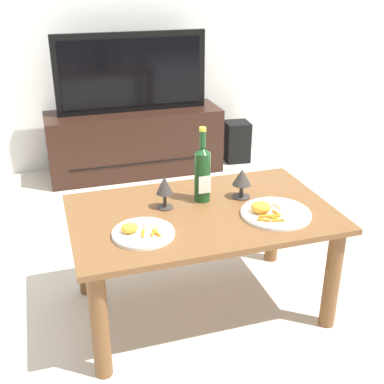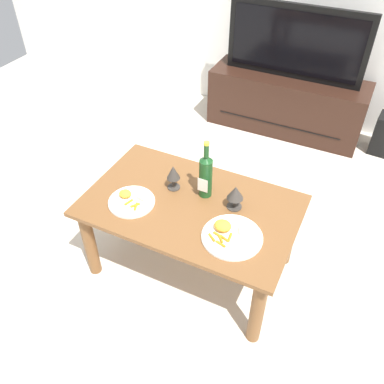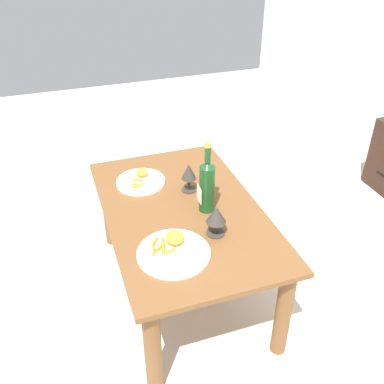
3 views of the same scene
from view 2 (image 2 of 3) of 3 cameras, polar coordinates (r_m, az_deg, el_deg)
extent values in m
plane|color=beige|center=(2.53, -0.15, -10.16)|extent=(6.40, 6.40, 0.00)
cube|color=brown|center=(2.16, -0.17, -1.93)|extent=(1.13, 0.70, 0.03)
cylinder|color=brown|center=(2.39, -14.17, -6.95)|extent=(0.07, 0.07, 0.48)
cylinder|color=brown|center=(2.08, 9.14, -16.12)|extent=(0.07, 0.07, 0.48)
cylinder|color=brown|center=(2.71, -7.00, 1.03)|extent=(0.07, 0.07, 0.48)
cylinder|color=brown|center=(2.44, 13.54, -5.63)|extent=(0.07, 0.07, 0.48)
cube|color=black|center=(3.68, 13.04, 12.02)|extent=(1.30, 0.41, 0.49)
cube|color=black|center=(3.55, 11.88, 9.24)|extent=(1.04, 0.01, 0.01)
cube|color=black|center=(3.46, 14.42, 19.66)|extent=(1.11, 0.04, 0.57)
cube|color=black|center=(3.44, 14.31, 19.54)|extent=(1.02, 0.01, 0.48)
cylinder|color=#19471E|center=(2.14, 1.92, 1.97)|extent=(0.07, 0.07, 0.23)
cone|color=#19471E|center=(2.07, 2.00, 4.67)|extent=(0.07, 0.07, 0.03)
cylinder|color=#19471E|center=(2.04, 2.03, 5.79)|extent=(0.03, 0.03, 0.07)
cylinder|color=yellow|center=(2.01, 2.06, 6.84)|extent=(0.03, 0.03, 0.02)
cube|color=silver|center=(2.13, 1.50, 0.94)|extent=(0.06, 0.00, 0.08)
cylinder|color=#38332D|center=(2.26, -2.57, 0.69)|extent=(0.07, 0.07, 0.01)
cylinder|color=#38332D|center=(2.23, -2.59, 1.36)|extent=(0.02, 0.02, 0.06)
cone|color=#38332D|center=(2.19, -2.65, 2.79)|extent=(0.07, 0.07, 0.08)
cylinder|color=#38332D|center=(2.15, 5.94, -2.04)|extent=(0.08, 0.08, 0.01)
cylinder|color=#38332D|center=(2.13, 5.99, -1.42)|extent=(0.02, 0.02, 0.06)
cone|color=#38332D|center=(2.08, 6.12, -0.07)|extent=(0.09, 0.09, 0.08)
cylinder|color=white|center=(2.18, -8.47, -1.40)|extent=(0.25, 0.25, 0.01)
torus|color=white|center=(2.18, -8.49, -1.24)|extent=(0.25, 0.25, 0.01)
ellipsoid|color=orange|center=(2.20, -9.36, -0.24)|extent=(0.07, 0.06, 0.04)
cube|color=beige|center=(2.18, -6.94, -0.74)|extent=(0.06, 0.06, 0.02)
cylinder|color=orange|center=(2.14, -7.90, -2.02)|extent=(0.03, 0.05, 0.01)
cylinder|color=orange|center=(2.14, -7.99, -1.84)|extent=(0.04, 0.05, 0.01)
cylinder|color=orange|center=(2.17, -8.88, -1.42)|extent=(0.03, 0.05, 0.01)
cylinder|color=white|center=(1.99, 5.64, -6.30)|extent=(0.30, 0.30, 0.01)
torus|color=white|center=(1.98, 5.65, -6.14)|extent=(0.30, 0.30, 0.01)
ellipsoid|color=orange|center=(2.00, 4.33, -4.75)|extent=(0.09, 0.08, 0.05)
cube|color=beige|center=(2.00, 7.62, -5.46)|extent=(0.08, 0.07, 0.02)
cylinder|color=orange|center=(1.97, 5.34, -6.34)|extent=(0.02, 0.05, 0.01)
cylinder|color=orange|center=(1.96, 4.57, -6.51)|extent=(0.05, 0.03, 0.01)
cylinder|color=orange|center=(1.98, 3.68, -6.02)|extent=(0.05, 0.02, 0.01)
cylinder|color=orange|center=(1.96, 4.00, -6.53)|extent=(0.05, 0.05, 0.01)
cylinder|color=orange|center=(1.96, 2.80, -6.39)|extent=(0.05, 0.04, 0.01)
cylinder|color=orange|center=(1.94, 4.06, -7.28)|extent=(0.05, 0.03, 0.01)
camera|label=1|loc=(1.46, -69.36, -9.07)|focal=46.15mm
camera|label=3|loc=(1.31, 66.44, 3.71)|focal=41.00mm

